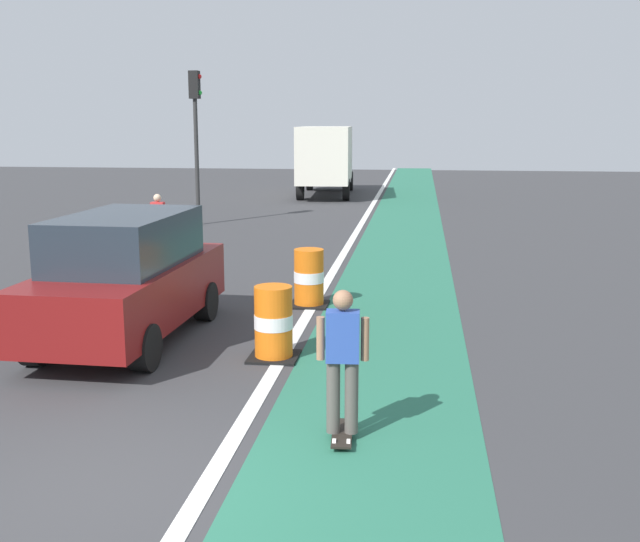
{
  "coord_description": "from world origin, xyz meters",
  "views": [
    {
      "loc": [
        2.88,
        -6.37,
        3.45
      ],
      "look_at": [
        1.32,
        5.54,
        1.1
      ],
      "focal_mm": 42.91,
      "sensor_mm": 36.0,
      "label": 1
    }
  ],
  "objects_px": {
    "traffic_barrel_front": "(273,323)",
    "delivery_truck_down_block": "(326,156)",
    "pedestrian_crossing": "(158,222)",
    "pedestrian_waiting": "(85,247)",
    "traffic_barrel_mid": "(309,278)",
    "parked_suv_nearest": "(127,277)",
    "traffic_light_corner": "(196,120)",
    "skateboarder_on_lane": "(343,360)"
  },
  "relations": [
    {
      "from": "pedestrian_waiting",
      "to": "skateboarder_on_lane",
      "type": "bearing_deg",
      "value": -49.11
    },
    {
      "from": "delivery_truck_down_block",
      "to": "pedestrian_waiting",
      "type": "xyz_separation_m",
      "value": [
        -2.5,
        -21.1,
        -0.98
      ]
    },
    {
      "from": "skateboarder_on_lane",
      "to": "traffic_barrel_mid",
      "type": "xyz_separation_m",
      "value": [
        -1.26,
        6.13,
        -0.38
      ]
    },
    {
      "from": "parked_suv_nearest",
      "to": "delivery_truck_down_block",
      "type": "height_order",
      "value": "delivery_truck_down_block"
    },
    {
      "from": "traffic_barrel_mid",
      "to": "pedestrian_waiting",
      "type": "height_order",
      "value": "pedestrian_waiting"
    },
    {
      "from": "pedestrian_crossing",
      "to": "pedestrian_waiting",
      "type": "xyz_separation_m",
      "value": [
        -0.16,
        -4.1,
        0.0
      ]
    },
    {
      "from": "parked_suv_nearest",
      "to": "traffic_barrel_front",
      "type": "xyz_separation_m",
      "value": [
        2.47,
        -0.63,
        -0.5
      ]
    },
    {
      "from": "skateboarder_on_lane",
      "to": "traffic_light_corner",
      "type": "bearing_deg",
      "value": 111.2
    },
    {
      "from": "pedestrian_crossing",
      "to": "delivery_truck_down_block",
      "type": "bearing_deg",
      "value": 82.18
    },
    {
      "from": "traffic_barrel_front",
      "to": "traffic_barrel_mid",
      "type": "height_order",
      "value": "same"
    },
    {
      "from": "traffic_barrel_mid",
      "to": "traffic_light_corner",
      "type": "relative_size",
      "value": 0.21
    },
    {
      "from": "parked_suv_nearest",
      "to": "traffic_barrel_mid",
      "type": "bearing_deg",
      "value": 47.09
    },
    {
      "from": "traffic_barrel_mid",
      "to": "traffic_light_corner",
      "type": "distance_m",
      "value": 12.7
    },
    {
      "from": "skateboarder_on_lane",
      "to": "traffic_barrel_front",
      "type": "xyz_separation_m",
      "value": [
        -1.31,
        2.8,
        -0.38
      ]
    },
    {
      "from": "traffic_barrel_front",
      "to": "delivery_truck_down_block",
      "type": "bearing_deg",
      "value": 95.26
    },
    {
      "from": "parked_suv_nearest",
      "to": "traffic_barrel_mid",
      "type": "distance_m",
      "value": 3.73
    },
    {
      "from": "parked_suv_nearest",
      "to": "traffic_barrel_mid",
      "type": "relative_size",
      "value": 4.26
    },
    {
      "from": "traffic_barrel_front",
      "to": "delivery_truck_down_block",
      "type": "height_order",
      "value": "delivery_truck_down_block"
    },
    {
      "from": "delivery_truck_down_block",
      "to": "traffic_light_corner",
      "type": "bearing_deg",
      "value": -105.48
    },
    {
      "from": "traffic_barrel_mid",
      "to": "pedestrian_waiting",
      "type": "bearing_deg",
      "value": 168.83
    },
    {
      "from": "skateboarder_on_lane",
      "to": "pedestrian_waiting",
      "type": "distance_m",
      "value": 9.39
    },
    {
      "from": "traffic_barrel_mid",
      "to": "pedestrian_waiting",
      "type": "xyz_separation_m",
      "value": [
        -4.88,
        0.96,
        0.33
      ]
    },
    {
      "from": "parked_suv_nearest",
      "to": "delivery_truck_down_block",
      "type": "xyz_separation_m",
      "value": [
        0.13,
        24.77,
        0.81
      ]
    },
    {
      "from": "traffic_barrel_mid",
      "to": "traffic_light_corner",
      "type": "height_order",
      "value": "traffic_light_corner"
    },
    {
      "from": "skateboarder_on_lane",
      "to": "traffic_barrel_front",
      "type": "height_order",
      "value": "skateboarder_on_lane"
    },
    {
      "from": "delivery_truck_down_block",
      "to": "pedestrian_crossing",
      "type": "xyz_separation_m",
      "value": [
        -2.34,
        -17.0,
        -0.98
      ]
    },
    {
      "from": "delivery_truck_down_block",
      "to": "pedestrian_waiting",
      "type": "height_order",
      "value": "delivery_truck_down_block"
    },
    {
      "from": "traffic_light_corner",
      "to": "pedestrian_crossing",
      "type": "distance_m",
      "value": 6.62
    },
    {
      "from": "parked_suv_nearest",
      "to": "traffic_barrel_front",
      "type": "relative_size",
      "value": 4.26
    },
    {
      "from": "delivery_truck_down_block",
      "to": "traffic_barrel_mid",
      "type": "bearing_deg",
      "value": -83.84
    },
    {
      "from": "pedestrian_crossing",
      "to": "pedestrian_waiting",
      "type": "distance_m",
      "value": 4.1
    },
    {
      "from": "traffic_barrel_mid",
      "to": "delivery_truck_down_block",
      "type": "height_order",
      "value": "delivery_truck_down_block"
    },
    {
      "from": "parked_suv_nearest",
      "to": "traffic_barrel_mid",
      "type": "height_order",
      "value": "parked_suv_nearest"
    },
    {
      "from": "traffic_light_corner",
      "to": "pedestrian_waiting",
      "type": "relative_size",
      "value": 3.17
    },
    {
      "from": "skateboarder_on_lane",
      "to": "delivery_truck_down_block",
      "type": "relative_size",
      "value": 0.22
    },
    {
      "from": "skateboarder_on_lane",
      "to": "pedestrian_crossing",
      "type": "distance_m",
      "value": 12.7
    },
    {
      "from": "parked_suv_nearest",
      "to": "pedestrian_waiting",
      "type": "bearing_deg",
      "value": 122.86
    },
    {
      "from": "traffic_barrel_front",
      "to": "pedestrian_crossing",
      "type": "relative_size",
      "value": 0.68
    },
    {
      "from": "skateboarder_on_lane",
      "to": "pedestrian_waiting",
      "type": "bearing_deg",
      "value": 130.89
    },
    {
      "from": "pedestrian_crossing",
      "to": "traffic_barrel_front",
      "type": "bearing_deg",
      "value": -60.9
    },
    {
      "from": "traffic_barrel_mid",
      "to": "traffic_light_corner",
      "type": "bearing_deg",
      "value": 116.02
    },
    {
      "from": "traffic_barrel_front",
      "to": "pedestrian_waiting",
      "type": "bearing_deg",
      "value": 138.38
    }
  ]
}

